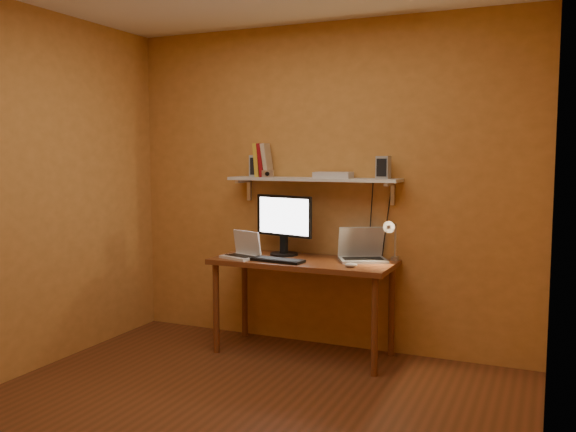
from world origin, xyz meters
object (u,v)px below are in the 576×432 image
at_px(laptop, 362,252).
at_px(shelf_camera, 268,174).
at_px(netbook, 243,250).
at_px(mouse, 351,265).
at_px(router, 333,175).
at_px(wall_shelf, 313,180).
at_px(keyboard, 277,260).
at_px(desk_lamp, 392,235).
at_px(speaker_right, 383,167).
at_px(desk, 303,270).
at_px(monitor, 284,222).
at_px(speaker_left, 256,166).

distance_m(laptop, shelf_camera, 0.98).
relative_size(laptop, netbook, 1.31).
bearing_deg(mouse, router, 109.28).
height_order(wall_shelf, keyboard, wall_shelf).
bearing_deg(laptop, router, 142.35).
height_order(keyboard, desk_lamp, desk_lamp).
bearing_deg(netbook, laptop, 34.56).
height_order(netbook, router, router).
height_order(netbook, speaker_right, speaker_right).
height_order(laptop, netbook, laptop).
xyz_separation_m(wall_shelf, keyboard, (-0.14, -0.36, -0.60)).
relative_size(shelf_camera, router, 0.35).
xyz_separation_m(wall_shelf, laptop, (0.43, -0.05, -0.54)).
bearing_deg(desk, mouse, -20.42).
height_order(laptop, desk_lamp, desk_lamp).
bearing_deg(desk, speaker_right, 19.60).
bearing_deg(shelf_camera, router, 7.25).
bearing_deg(desk, shelf_camera, 161.56).
bearing_deg(speaker_right, monitor, -173.06).
xyz_separation_m(mouse, shelf_camera, (-0.80, 0.28, 0.64)).
height_order(netbook, desk_lamp, desk_lamp).
distance_m(speaker_left, speaker_right, 1.06).
relative_size(monitor, router, 1.84).
bearing_deg(netbook, mouse, 15.31).
bearing_deg(mouse, wall_shelf, 123.13).
distance_m(desk, wall_shelf, 0.72).
bearing_deg(speaker_right, shelf_camera, -173.28).
distance_m(desk, mouse, 0.48).
distance_m(laptop, keyboard, 0.65).
bearing_deg(netbook, desk, 32.12).
height_order(wall_shelf, netbook, wall_shelf).
bearing_deg(keyboard, desk_lamp, 26.26).
distance_m(mouse, desk_lamp, 0.41).
bearing_deg(desk_lamp, monitor, 179.81).
bearing_deg(monitor, keyboard, -60.94).
bearing_deg(monitor, desk, -15.87).
bearing_deg(keyboard, wall_shelf, 74.46).
xyz_separation_m(wall_shelf, monitor, (-0.22, -0.06, -0.34)).
xyz_separation_m(desk, router, (0.17, 0.19, 0.73)).
relative_size(laptop, desk_lamp, 1.13).
bearing_deg(wall_shelf, mouse, -39.16).
distance_m(netbook, speaker_left, 0.72).
xyz_separation_m(speaker_left, router, (0.67, 0.01, -0.06)).
height_order(laptop, keyboard, laptop).
bearing_deg(speaker_left, keyboard, -61.83).
height_order(speaker_left, shelf_camera, speaker_left).
height_order(desk, monitor, monitor).
height_order(monitor, shelf_camera, shelf_camera).
relative_size(monitor, keyboard, 1.26).
distance_m(monitor, netbook, 0.40).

